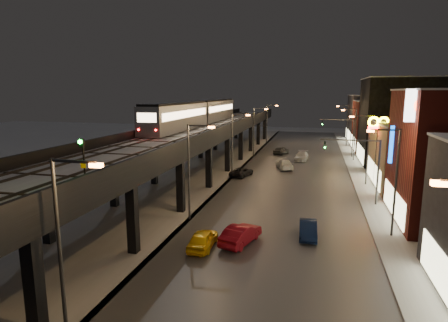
# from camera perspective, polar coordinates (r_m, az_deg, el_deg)

# --- Properties ---
(ground) EXTENTS (220.00, 220.00, 0.00)m
(ground) POSITION_cam_1_polar(r_m,az_deg,el_deg) (24.73, -14.12, -18.55)
(ground) COLOR silver
(road_surface) EXTENTS (17.00, 120.00, 0.06)m
(road_surface) POSITION_cam_1_polar(r_m,az_deg,el_deg) (55.29, 10.46, -2.05)
(road_surface) COLOR #46474D
(road_surface) RESTS_ON ground
(sidewalk_right) EXTENTS (4.00, 120.00, 0.14)m
(sidewalk_right) POSITION_cam_1_polar(r_m,az_deg,el_deg) (55.62, 20.80, -2.46)
(sidewalk_right) COLOR #9FA1A8
(sidewalk_right) RESTS_ON ground
(under_viaduct_pavement) EXTENTS (11.00, 120.00, 0.06)m
(under_viaduct_pavement) POSITION_cam_1_polar(r_m,az_deg,el_deg) (57.65, -3.05, -1.38)
(under_viaduct_pavement) COLOR #9FA1A8
(under_viaduct_pavement) RESTS_ON ground
(elevated_viaduct) EXTENTS (9.00, 100.00, 6.30)m
(elevated_viaduct) POSITION_cam_1_polar(r_m,az_deg,el_deg) (53.78, -4.09, 3.79)
(elevated_viaduct) COLOR black
(elevated_viaduct) RESTS_ON ground
(viaduct_trackbed) EXTENTS (8.40, 100.00, 0.32)m
(viaduct_trackbed) POSITION_cam_1_polar(r_m,az_deg,el_deg) (53.82, -4.07, 4.62)
(viaduct_trackbed) COLOR #B2B7C1
(viaduct_trackbed) RESTS_ON elevated_viaduct
(viaduct_parapet_streetside) EXTENTS (0.30, 100.00, 1.10)m
(viaduct_parapet_streetside) POSITION_cam_1_polar(r_m,az_deg,el_deg) (52.61, 0.47, 5.01)
(viaduct_parapet_streetside) COLOR black
(viaduct_parapet_streetside) RESTS_ON elevated_viaduct
(viaduct_parapet_far) EXTENTS (0.30, 100.00, 1.10)m
(viaduct_parapet_far) POSITION_cam_1_polar(r_m,az_deg,el_deg) (55.29, -8.36, 5.17)
(viaduct_parapet_far) COLOR black
(viaduct_parapet_far) RESTS_ON elevated_viaduct
(building_c) EXTENTS (12.20, 15.20, 8.16)m
(building_c) POSITION_cam_1_polar(r_m,az_deg,el_deg) (53.22, 28.40, 0.80)
(building_c) COLOR #877454
(building_c) RESTS_ON ground
(building_d) EXTENTS (12.20, 13.20, 14.16)m
(building_d) POSITION_cam_1_polar(r_m,az_deg,el_deg) (68.41, 25.38, 5.47)
(building_d) COLOR black
(building_d) RESTS_ON ground
(building_e) EXTENTS (12.20, 12.20, 10.16)m
(building_e) POSITION_cam_1_polar(r_m,az_deg,el_deg) (82.29, 23.41, 4.90)
(building_e) COLOR maroon
(building_e) RESTS_ON ground
(building_f) EXTENTS (12.20, 16.20, 11.16)m
(building_f) POSITION_cam_1_polar(r_m,az_deg,el_deg) (96.06, 22.12, 5.97)
(building_f) COLOR #2C2B32
(building_f) RESTS_ON ground
(streetlight_left_0) EXTENTS (2.57, 0.28, 9.00)m
(streetlight_left_0) POSITION_cam_1_polar(r_m,az_deg,el_deg) (18.97, -23.23, -10.89)
(streetlight_left_0) COLOR #38383A
(streetlight_left_0) RESTS_ON ground
(streetlight_left_1) EXTENTS (2.57, 0.28, 9.00)m
(streetlight_left_1) POSITION_cam_1_polar(r_m,az_deg,el_deg) (34.42, -4.98, -0.67)
(streetlight_left_1) COLOR #38383A
(streetlight_left_1) RESTS_ON ground
(streetlight_right_1) EXTENTS (2.56, 0.28, 9.00)m
(streetlight_right_1) POSITION_cam_1_polar(r_m,az_deg,el_deg) (33.17, 24.33, -2.00)
(streetlight_right_1) COLOR #38383A
(streetlight_right_1) RESTS_ON ground
(streetlight_left_2) EXTENTS (2.57, 0.28, 9.00)m
(streetlight_left_2) POSITION_cam_1_polar(r_m,az_deg,el_deg) (51.55, 1.53, 3.09)
(streetlight_left_2) COLOR #38383A
(streetlight_left_2) RESTS_ON ground
(streetlight_right_2) EXTENTS (2.56, 0.28, 9.00)m
(streetlight_right_2) POSITION_cam_1_polar(r_m,az_deg,el_deg) (50.72, 20.82, 2.29)
(streetlight_right_2) COLOR #38383A
(streetlight_right_2) RESTS_ON ground
(streetlight_left_3) EXTENTS (2.57, 0.28, 9.00)m
(streetlight_left_3) POSITION_cam_1_polar(r_m,az_deg,el_deg) (69.13, 4.78, 4.95)
(streetlight_left_3) COLOR #38383A
(streetlight_left_3) RESTS_ON ground
(streetlight_right_3) EXTENTS (2.56, 0.28, 9.00)m
(streetlight_right_3) POSITION_cam_1_polar(r_m,az_deg,el_deg) (68.51, 19.12, 4.36)
(streetlight_right_3) COLOR #38383A
(streetlight_right_3) RESTS_ON ground
(streetlight_left_4) EXTENTS (2.57, 0.28, 9.00)m
(streetlight_left_4) POSITION_cam_1_polar(r_m,az_deg,el_deg) (86.88, 6.71, 6.04)
(streetlight_left_4) COLOR #38383A
(streetlight_left_4) RESTS_ON ground
(streetlight_right_4) EXTENTS (2.56, 0.28, 9.00)m
(streetlight_right_4) POSITION_cam_1_polar(r_m,az_deg,el_deg) (86.39, 18.12, 5.57)
(streetlight_right_4) COLOR #38383A
(streetlight_right_4) RESTS_ON ground
(traffic_light_rig_a) EXTENTS (6.10, 0.34, 7.00)m
(traffic_light_rig_a) POSITION_cam_1_polar(r_m,az_deg,el_deg) (41.90, 20.94, -0.35)
(traffic_light_rig_a) COLOR #38383A
(traffic_light_rig_a) RESTS_ON ground
(traffic_light_rig_b) EXTENTS (6.10, 0.34, 7.00)m
(traffic_light_rig_b) POSITION_cam_1_polar(r_m,az_deg,el_deg) (71.49, 18.17, 4.05)
(traffic_light_rig_b) COLOR #38383A
(traffic_light_rig_b) RESTS_ON ground
(subway_train) EXTENTS (3.21, 38.61, 3.84)m
(subway_train) POSITION_cam_1_polar(r_m,az_deg,el_deg) (62.11, -3.96, 7.38)
(subway_train) COLOR gray
(subway_train) RESTS_ON viaduct_trackbed
(rail_signal) EXTENTS (0.31, 0.41, 2.69)m
(rail_signal) POSITION_cam_1_polar(r_m,az_deg,el_deg) (22.42, -20.76, 1.20)
(rail_signal) COLOR black
(rail_signal) RESTS_ON viaduct_trackbed
(car_taxi) EXTENTS (1.75, 4.18, 1.41)m
(car_taxi) POSITION_cam_1_polar(r_m,az_deg,el_deg) (29.35, -3.25, -11.90)
(car_taxi) COLOR yellow
(car_taxi) RESTS_ON ground
(car_near_white) EXTENTS (2.82, 4.88, 1.52)m
(car_near_white) POSITION_cam_1_polar(r_m,az_deg,el_deg) (30.12, 2.56, -11.17)
(car_near_white) COLOR maroon
(car_near_white) RESTS_ON ground
(car_mid_silver) EXTENTS (3.16, 4.90, 1.26)m
(car_mid_silver) POSITION_cam_1_polar(r_m,az_deg,el_deg) (53.25, 2.70, -1.71)
(car_mid_silver) COLOR black
(car_mid_silver) RESTS_ON ground
(car_mid_dark) EXTENTS (3.37, 5.45, 1.47)m
(car_mid_dark) POSITION_cam_1_polar(r_m,az_deg,el_deg) (58.80, 9.21, -0.56)
(car_mid_dark) COLOR white
(car_mid_dark) RESTS_ON ground
(car_far_white) EXTENTS (3.11, 4.79, 1.52)m
(car_far_white) POSITION_cam_1_polar(r_m,az_deg,el_deg) (72.82, 8.69, 1.59)
(car_far_white) COLOR #3C3D3F
(car_far_white) RESTS_ON ground
(car_onc_silver) EXTENTS (1.59, 4.08, 1.32)m
(car_onc_silver) POSITION_cam_1_polar(r_m,az_deg,el_deg) (32.10, 12.68, -10.22)
(car_onc_silver) COLOR #0B173A
(car_onc_silver) RESTS_ON ground
(car_onc_white) EXTENTS (2.45, 5.27, 1.49)m
(car_onc_white) POSITION_cam_1_polar(r_m,az_deg,el_deg) (66.72, 11.75, 0.67)
(car_onc_white) COLOR silver
(car_onc_white) RESTS_ON ground
(sign_mcdonalds) EXTENTS (2.63, 0.73, 8.88)m
(sign_mcdonalds) POSITION_cam_1_polar(r_m,az_deg,el_deg) (50.61, 22.40, 4.25)
(sign_mcdonalds) COLOR #38383A
(sign_mcdonalds) RESTS_ON ground
(sign_citgo) EXTENTS (2.55, 0.39, 12.10)m
(sign_citgo) POSITION_cam_1_polar(r_m,az_deg,el_deg) (33.23, 27.81, 4.97)
(sign_citgo) COLOR #38383A
(sign_citgo) RESTS_ON ground
(sign_carwash) EXTENTS (1.66, 0.35, 8.60)m
(sign_carwash) POSITION_cam_1_polar(r_m,az_deg,el_deg) (41.04, 24.94, 1.39)
(sign_carwash) COLOR #38383A
(sign_carwash) RESTS_ON ground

